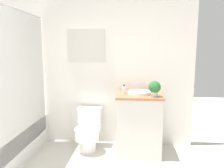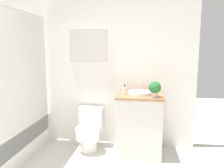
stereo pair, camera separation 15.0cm
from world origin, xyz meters
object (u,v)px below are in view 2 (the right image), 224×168
object	(u,v)px
toilet	(89,130)
soap_bottle	(125,90)
potted_plant	(155,88)
sink	(140,93)

from	to	relation	value
toilet	soap_bottle	bearing A→B (deg)	-4.13
soap_bottle	potted_plant	bearing A→B (deg)	-18.49
soap_bottle	potted_plant	distance (m)	0.44
toilet	potted_plant	world-z (taller)	potted_plant
toilet	soap_bottle	distance (m)	0.82
soap_bottle	potted_plant	world-z (taller)	potted_plant
toilet	sink	world-z (taller)	sink
toilet	soap_bottle	xyz separation A→B (m)	(0.53, -0.04, 0.63)
sink	potted_plant	xyz separation A→B (m)	(0.20, -0.17, 0.10)
toilet	sink	size ratio (longest dim) A/B	1.68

